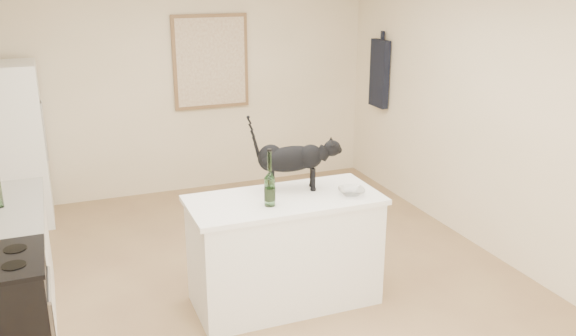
# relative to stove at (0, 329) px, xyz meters

# --- Properties ---
(floor) EXTENTS (5.50, 5.50, 0.00)m
(floor) POSITION_rel_stove_xyz_m (1.95, 0.60, -0.45)
(floor) COLOR #9D7E53
(floor) RESTS_ON ground
(wall_back) EXTENTS (4.50, 0.00, 4.50)m
(wall_back) POSITION_rel_stove_xyz_m (1.95, 3.35, 0.85)
(wall_back) COLOR beige
(wall_back) RESTS_ON ground
(wall_front) EXTENTS (4.50, 0.00, 4.50)m
(wall_front) POSITION_rel_stove_xyz_m (1.95, -2.15, 0.85)
(wall_front) COLOR beige
(wall_front) RESTS_ON ground
(wall_right) EXTENTS (0.00, 5.50, 5.50)m
(wall_right) POSITION_rel_stove_xyz_m (4.20, 0.60, 0.85)
(wall_right) COLOR beige
(wall_right) RESTS_ON ground
(island_base) EXTENTS (1.44, 0.67, 0.86)m
(island_base) POSITION_rel_stove_xyz_m (2.05, 0.40, -0.02)
(island_base) COLOR white
(island_base) RESTS_ON floor
(island_top) EXTENTS (1.50, 0.70, 0.04)m
(island_top) POSITION_rel_stove_xyz_m (2.05, 0.40, 0.43)
(island_top) COLOR white
(island_top) RESTS_ON island_base
(left_cabinets) EXTENTS (0.60, 1.40, 0.86)m
(left_cabinets) POSITION_rel_stove_xyz_m (0.00, 0.90, -0.02)
(left_cabinets) COLOR white
(left_cabinets) RESTS_ON floor
(stove) EXTENTS (0.60, 0.60, 0.90)m
(stove) POSITION_rel_stove_xyz_m (0.00, 0.00, 0.00)
(stove) COLOR black
(stove) RESTS_ON floor
(fridge) EXTENTS (0.68, 0.68, 1.70)m
(fridge) POSITION_rel_stove_xyz_m (0.00, 2.95, 0.40)
(fridge) COLOR white
(fridge) RESTS_ON floor
(artwork_frame) EXTENTS (0.90, 0.03, 1.10)m
(artwork_frame) POSITION_rel_stove_xyz_m (2.25, 3.32, 1.10)
(artwork_frame) COLOR brown
(artwork_frame) RESTS_ON wall_back
(artwork_canvas) EXTENTS (0.82, 0.00, 1.02)m
(artwork_canvas) POSITION_rel_stove_xyz_m (2.25, 3.30, 1.10)
(artwork_canvas) COLOR beige
(artwork_canvas) RESTS_ON wall_back
(hanging_garment) EXTENTS (0.08, 0.34, 0.80)m
(hanging_garment) POSITION_rel_stove_xyz_m (4.14, 2.65, 0.95)
(hanging_garment) COLOR black
(hanging_garment) RESTS_ON wall_right
(black_cat) EXTENTS (0.68, 0.38, 0.46)m
(black_cat) POSITION_rel_stove_xyz_m (2.17, 0.56, 0.68)
(black_cat) COLOR black
(black_cat) RESTS_ON island_top
(wine_bottle) EXTENTS (0.10, 0.10, 0.39)m
(wine_bottle) POSITION_rel_stove_xyz_m (1.89, 0.28, 0.64)
(wine_bottle) COLOR #245823
(wine_bottle) RESTS_ON island_top
(glass_bowl) EXTENTS (0.25, 0.25, 0.05)m
(glass_bowl) POSITION_rel_stove_xyz_m (2.56, 0.27, 0.48)
(glass_bowl) COLOR silver
(glass_bowl) RESTS_ON island_top
(fridge_paper) EXTENTS (0.03, 0.13, 0.17)m
(fridge_paper) POSITION_rel_stove_xyz_m (0.34, 2.92, 0.78)
(fridge_paper) COLOR white
(fridge_paper) RESTS_ON fridge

